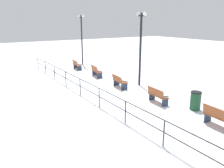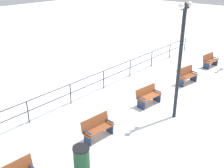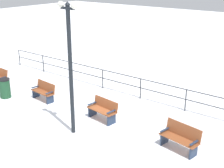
% 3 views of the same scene
% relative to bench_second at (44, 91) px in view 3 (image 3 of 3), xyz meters
% --- Properties ---
extents(ground_plane, '(80.00, 80.00, 0.00)m').
position_rel_bench_second_xyz_m(ground_plane, '(0.11, 3.69, -0.46)').
color(ground_plane, white).
rests_on(ground_plane, ground).
extents(bench_second, '(0.62, 1.41, 0.89)m').
position_rel_bench_second_xyz_m(bench_second, '(0.00, 0.00, 0.00)').
color(bench_second, brown).
rests_on(bench_second, ground).
extents(bench_third, '(0.74, 1.45, 0.90)m').
position_rel_bench_second_xyz_m(bench_third, '(-0.08, 3.70, 0.01)').
color(bench_third, brown).
rests_on(bench_third, ground).
extents(bench_fourth, '(0.78, 1.52, 0.95)m').
position_rel_bench_second_xyz_m(bench_fourth, '(0.11, 7.40, 0.03)').
color(bench_fourth, brown).
rests_on(bench_fourth, ground).
extents(lamppost_middle, '(0.25, 0.91, 5.06)m').
position_rel_bench_second_xyz_m(lamppost_middle, '(1.51, 3.48, 2.65)').
color(lamppost_middle, black).
rests_on(lamppost_middle, ground).
extents(waterfront_railing, '(0.05, 19.45, 1.07)m').
position_rel_bench_second_xyz_m(waterfront_railing, '(-3.04, 3.69, 0.27)').
color(waterfront_railing, '#26282D').
rests_on(waterfront_railing, ground).
extents(trash_bin, '(0.56, 0.56, 0.98)m').
position_rel_bench_second_xyz_m(trash_bin, '(0.99, -1.79, 0.04)').
color(trash_bin, '#1E4C2D').
rests_on(trash_bin, ground).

